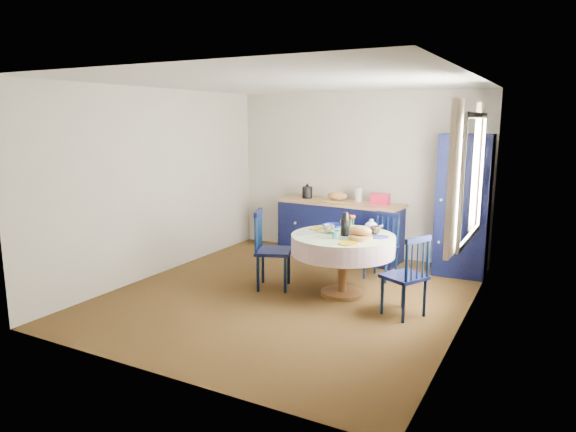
# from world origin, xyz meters

# --- Properties ---
(floor) EXTENTS (4.50, 4.50, 0.00)m
(floor) POSITION_xyz_m (0.00, 0.00, 0.00)
(floor) COLOR black
(floor) RESTS_ON ground
(ceiling) EXTENTS (4.50, 4.50, 0.00)m
(ceiling) POSITION_xyz_m (0.00, 0.00, 2.50)
(ceiling) COLOR white
(ceiling) RESTS_ON wall_back
(wall_back) EXTENTS (4.00, 0.02, 2.50)m
(wall_back) POSITION_xyz_m (0.00, 2.25, 1.25)
(wall_back) COLOR beige
(wall_back) RESTS_ON floor
(wall_left) EXTENTS (0.02, 4.50, 2.50)m
(wall_left) POSITION_xyz_m (-2.00, 0.00, 1.25)
(wall_left) COLOR beige
(wall_left) RESTS_ON floor
(wall_right) EXTENTS (0.02, 4.50, 2.50)m
(wall_right) POSITION_xyz_m (2.00, 0.00, 1.25)
(wall_right) COLOR beige
(wall_right) RESTS_ON floor
(window) EXTENTS (0.10, 1.74, 1.45)m
(window) POSITION_xyz_m (1.95, 0.30, 1.52)
(window) COLOR white
(window) RESTS_ON wall_right
(kitchen_counter) EXTENTS (1.97, 0.72, 1.11)m
(kitchen_counter) POSITION_xyz_m (-0.14, 1.90, 0.45)
(kitchen_counter) COLOR black
(kitchen_counter) RESTS_ON floor
(pantry_cabinet) EXTENTS (0.68, 0.50, 1.90)m
(pantry_cabinet) POSITION_xyz_m (1.66, 1.85, 0.95)
(pantry_cabinet) COLOR black
(pantry_cabinet) RESTS_ON floor
(dining_table) EXTENTS (1.23, 1.23, 1.02)m
(dining_table) POSITION_xyz_m (0.58, 0.30, 0.62)
(dining_table) COLOR #4E3116
(dining_table) RESTS_ON floor
(chair_left) EXTENTS (0.55, 0.56, 0.99)m
(chair_left) POSITION_xyz_m (-0.34, 0.13, 0.50)
(chair_left) COLOR black
(chair_left) RESTS_ON floor
(chair_far) EXTENTS (0.45, 0.43, 0.87)m
(chair_far) POSITION_xyz_m (0.77, 1.19, 0.44)
(chair_far) COLOR black
(chair_far) RESTS_ON floor
(chair_right) EXTENTS (0.52, 0.53, 0.90)m
(chair_right) POSITION_xyz_m (1.43, -0.01, 0.46)
(chair_right) COLOR black
(chair_right) RESTS_ON floor
(mug_a) EXTENTS (0.13, 0.13, 0.10)m
(mug_a) POSITION_xyz_m (0.38, 0.32, 0.79)
(mug_a) COLOR silver
(mug_a) RESTS_ON dining_table
(mug_b) EXTENTS (0.10, 0.10, 0.09)m
(mug_b) POSITION_xyz_m (0.56, 0.07, 0.79)
(mug_b) COLOR #347F70
(mug_b) RESTS_ON dining_table
(mug_c) EXTENTS (0.12, 0.12, 0.10)m
(mug_c) POSITION_xyz_m (0.88, 0.52, 0.79)
(mug_c) COLOR black
(mug_c) RESTS_ON dining_table
(mug_d) EXTENTS (0.11, 0.11, 0.10)m
(mug_d) POSITION_xyz_m (0.44, 0.65, 0.79)
(mug_d) COLOR silver
(mug_d) RESTS_ON dining_table
(cobalt_bowl) EXTENTS (0.25, 0.25, 0.06)m
(cobalt_bowl) POSITION_xyz_m (0.33, 0.54, 0.77)
(cobalt_bowl) COLOR navy
(cobalt_bowl) RESTS_ON dining_table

